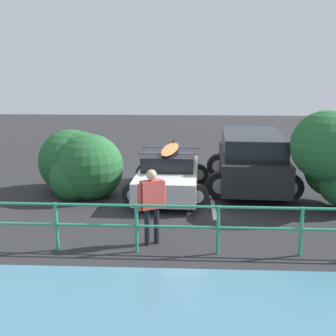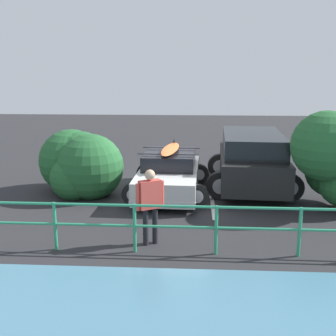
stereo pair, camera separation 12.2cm
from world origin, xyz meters
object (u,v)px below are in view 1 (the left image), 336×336
at_px(suv_car, 251,159).
at_px(bush_near_right, 335,161).
at_px(person_bystander, 152,200).
at_px(bush_near_left, 79,164).
at_px(sedan_car, 169,174).

xyz_separation_m(suv_car, bush_near_right, (-1.95, 1.90, 0.38)).
height_order(person_bystander, bush_near_left, bush_near_left).
xyz_separation_m(sedan_car, bush_near_right, (-4.50, 1.13, 0.69)).
bearing_deg(bush_near_right, person_bystander, 29.83).
bearing_deg(person_bystander, suv_car, -120.95).
xyz_separation_m(suv_car, person_bystander, (2.76, 4.60, 0.07)).
bearing_deg(sedan_car, person_bystander, 87.00).
relative_size(suv_car, bush_near_right, 1.69).
height_order(sedan_car, bush_near_right, bush_near_right).
relative_size(suv_car, person_bystander, 2.73).
distance_m(sedan_car, person_bystander, 3.85).
bearing_deg(suv_car, sedan_car, 16.85).
height_order(sedan_car, suv_car, suv_car).
bearing_deg(suv_car, bush_near_right, 135.63).
height_order(person_bystander, bush_near_right, bush_near_right).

